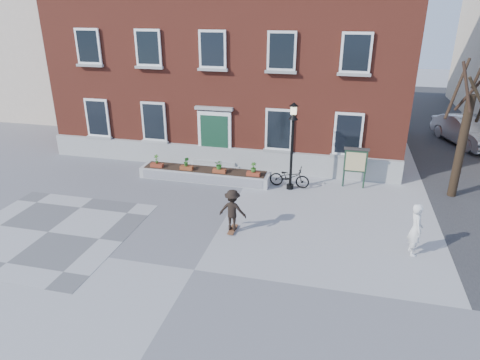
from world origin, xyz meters
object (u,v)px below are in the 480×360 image
(lamp_post, at_px, (293,134))
(skateboarder, at_px, (232,210))
(bicycle, at_px, (289,177))
(bystander, at_px, (416,229))
(notice_board, at_px, (356,161))
(parked_car, at_px, (467,131))

(lamp_post, bearing_deg, skateboarder, -109.29)
(bicycle, height_order, lamp_post, lamp_post)
(bystander, distance_m, notice_board, 5.63)
(bystander, bearing_deg, parked_car, -26.34)
(lamp_post, relative_size, notice_board, 2.10)
(notice_board, xyz_separation_m, skateboarder, (-4.29, -5.23, -0.41))
(bicycle, xyz_separation_m, skateboarder, (-1.46, -4.59, 0.37))
(skateboarder, bearing_deg, notice_board, 50.62)
(lamp_post, bearing_deg, notice_board, 17.16)
(bicycle, bearing_deg, skateboarder, 165.24)
(bicycle, bearing_deg, parked_car, -43.51)
(bicycle, distance_m, parked_car, 12.79)
(bystander, bearing_deg, skateboarder, 81.67)
(bicycle, distance_m, lamp_post, 2.08)
(bicycle, relative_size, lamp_post, 0.46)
(bicycle, relative_size, notice_board, 0.97)
(bicycle, bearing_deg, lamp_post, -159.39)
(bystander, bearing_deg, notice_board, 12.08)
(bicycle, relative_size, bystander, 1.00)
(parked_car, bearing_deg, bystander, -128.91)
(bicycle, height_order, skateboarder, skateboarder)
(lamp_post, distance_m, notice_board, 3.16)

